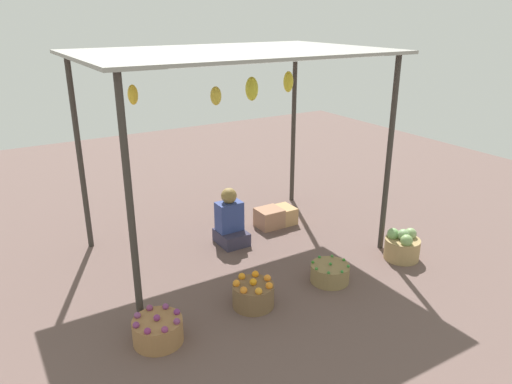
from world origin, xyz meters
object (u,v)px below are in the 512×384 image
object	(u,v)px
vendor_person	(230,222)
wooden_crate_near_vendor	(280,216)
basket_oranges	(253,294)
basket_green_chilies	(330,273)
basket_purple_onions	(158,330)
basket_cabbages	(402,246)
wooden_crate_stacked_rear	(269,218)

from	to	relation	value
vendor_person	wooden_crate_near_vendor	bearing A→B (deg)	10.87
basket_oranges	basket_green_chilies	size ratio (longest dim) A/B	0.99
basket_oranges	basket_green_chilies	world-z (taller)	basket_oranges
basket_purple_onions	basket_oranges	world-z (taller)	basket_oranges
vendor_person	basket_cabbages	distance (m)	2.25
basket_cabbages	wooden_crate_stacked_rear	size ratio (longest dim) A/B	1.24
basket_purple_onions	basket_cabbages	world-z (taller)	basket_cabbages
basket_oranges	basket_cabbages	size ratio (longest dim) A/B	1.02
vendor_person	wooden_crate_near_vendor	xyz separation A→B (m)	(0.93, 0.18, -0.17)
vendor_person	basket_cabbages	bearing A→B (deg)	-42.90
basket_cabbages	wooden_crate_near_vendor	distance (m)	1.85
wooden_crate_near_vendor	wooden_crate_stacked_rear	bearing A→B (deg)	-177.12
basket_oranges	wooden_crate_near_vendor	bearing A→B (deg)	48.58
basket_green_chilies	wooden_crate_stacked_rear	distance (m)	1.67
basket_green_chilies	wooden_crate_stacked_rear	bearing A→B (deg)	82.21
basket_green_chilies	wooden_crate_stacked_rear	size ratio (longest dim) A/B	1.27
vendor_person	basket_oranges	size ratio (longest dim) A/B	1.75
basket_purple_onions	wooden_crate_near_vendor	size ratio (longest dim) A/B	1.15
basket_purple_onions	wooden_crate_stacked_rear	distance (m)	2.87
basket_oranges	wooden_crate_near_vendor	world-z (taller)	basket_oranges
basket_purple_onions	basket_green_chilies	xyz separation A→B (m)	(2.10, 0.02, -0.02)
vendor_person	basket_cabbages	size ratio (longest dim) A/B	1.78
wooden_crate_near_vendor	wooden_crate_stacked_rear	distance (m)	0.20
vendor_person	basket_oranges	world-z (taller)	vendor_person
vendor_person	basket_purple_onions	xyz separation A→B (m)	(-1.60, -1.51, -0.17)
wooden_crate_near_vendor	wooden_crate_stacked_rear	world-z (taller)	wooden_crate_stacked_rear
basket_green_chilies	wooden_crate_near_vendor	distance (m)	1.72
wooden_crate_stacked_rear	vendor_person	bearing A→B (deg)	-167.03
wooden_crate_near_vendor	vendor_person	bearing A→B (deg)	-169.13
basket_green_chilies	basket_cabbages	world-z (taller)	basket_cabbages
basket_oranges	basket_cabbages	world-z (taller)	basket_cabbages
wooden_crate_stacked_rear	basket_cabbages	bearing A→B (deg)	-61.77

